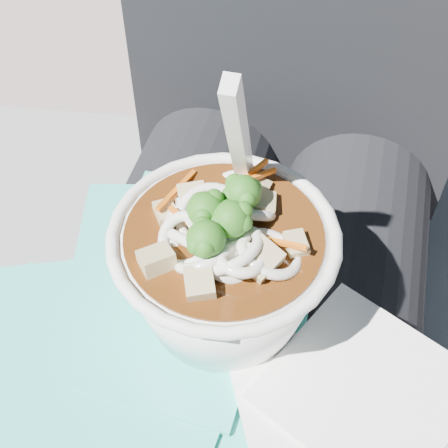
% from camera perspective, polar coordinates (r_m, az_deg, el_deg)
% --- Properties ---
extents(stone_ledge, '(1.06, 0.63, 0.45)m').
position_cam_1_polar(stone_ledge, '(0.90, 3.09, -12.69)').
color(stone_ledge, slate).
rests_on(stone_ledge, ground).
extents(lap, '(0.32, 0.48, 0.15)m').
position_cam_1_polar(lap, '(0.57, 1.07, -11.54)').
color(lap, black).
rests_on(lap, stone_ledge).
extents(person_body, '(0.34, 0.94, 0.99)m').
position_cam_1_polar(person_body, '(0.60, 3.20, -2.78)').
color(person_body, black).
rests_on(person_body, ground).
extents(plastic_bag, '(0.28, 0.37, 0.01)m').
position_cam_1_polar(plastic_bag, '(0.48, -7.17, -9.93)').
color(plastic_bag, '#2FC5B5').
rests_on(plastic_bag, lap).
extents(napkins, '(0.19, 0.19, 0.01)m').
position_cam_1_polar(napkins, '(0.45, 11.32, -15.65)').
color(napkins, white).
rests_on(napkins, plastic_bag).
extents(udon_bowl, '(0.19, 0.19, 0.20)m').
position_cam_1_polar(udon_bowl, '(0.44, -0.01, -3.48)').
color(udon_bowl, white).
rests_on(udon_bowl, plastic_bag).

